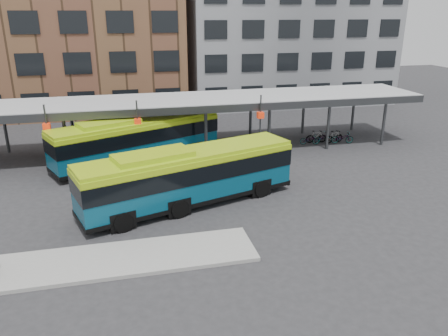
% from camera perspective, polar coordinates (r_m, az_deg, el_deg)
% --- Properties ---
extents(ground, '(120.00, 120.00, 0.00)m').
position_cam_1_polar(ground, '(23.57, -2.12, -6.90)').
color(ground, '#28282B').
rests_on(ground, ground).
extents(boarding_island, '(14.00, 3.00, 0.18)m').
position_cam_1_polar(boarding_island, '(20.60, -15.88, -11.67)').
color(boarding_island, gray).
rests_on(boarding_island, ground).
extents(canopy, '(40.00, 6.53, 4.80)m').
position_cam_1_polar(canopy, '(34.43, -6.60, 8.49)').
color(canopy, '#999B9E').
rests_on(canopy, ground).
extents(building_brick, '(26.00, 14.00, 22.00)m').
position_cam_1_polar(building_brick, '(53.00, -21.09, 19.02)').
color(building_brick, brown).
rests_on(building_brick, ground).
extents(building_grey, '(24.00, 14.00, 20.00)m').
position_cam_1_polar(building_grey, '(56.36, 7.83, 19.04)').
color(building_grey, slate).
rests_on(building_grey, ground).
extents(bus_front, '(12.85, 6.39, 3.48)m').
position_cam_1_polar(bus_front, '(24.85, -4.70, -0.93)').
color(bus_front, navy).
rests_on(bus_front, ground).
extents(bus_rear, '(12.57, 7.54, 3.46)m').
position_cam_1_polar(bus_rear, '(32.52, -11.28, 3.75)').
color(bus_rear, navy).
rests_on(bus_rear, ground).
extents(bike_rack, '(4.66, 1.64, 1.07)m').
position_cam_1_polar(bike_rack, '(38.09, 13.21, 3.90)').
color(bike_rack, slate).
rests_on(bike_rack, ground).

